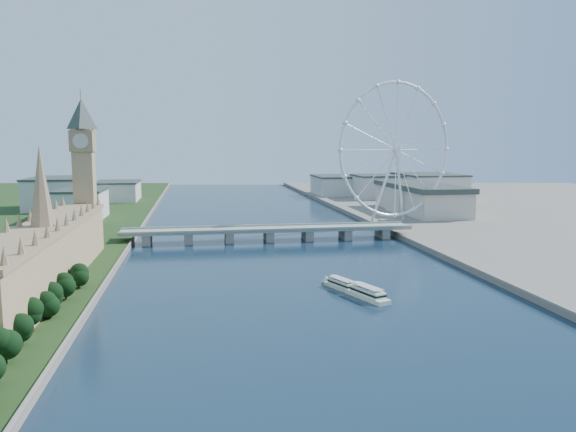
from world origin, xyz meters
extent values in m
cube|color=tan|center=(-128.00, 170.00, 17.00)|extent=(24.00, 200.00, 28.00)
cone|color=#937A59|center=(-128.00, 170.00, 53.00)|extent=(12.00, 12.00, 40.00)
cube|color=tan|center=(-128.00, 278.00, 43.00)|extent=(13.00, 13.00, 80.00)
cube|color=#937A59|center=(-128.00, 278.00, 75.00)|extent=(15.00, 15.00, 14.00)
pyramid|color=#2D3833|center=(-128.00, 278.00, 103.00)|extent=(20.02, 20.02, 20.00)
cube|color=gray|center=(0.00, 300.00, 8.50)|extent=(220.00, 22.00, 2.00)
cube|color=gray|center=(-90.00, 300.00, 3.75)|extent=(6.00, 20.00, 7.50)
cube|color=gray|center=(-60.00, 300.00, 3.75)|extent=(6.00, 20.00, 7.50)
cube|color=gray|center=(-30.00, 300.00, 3.75)|extent=(6.00, 20.00, 7.50)
cube|color=gray|center=(0.00, 300.00, 3.75)|extent=(6.00, 20.00, 7.50)
cube|color=gray|center=(30.00, 300.00, 3.75)|extent=(6.00, 20.00, 7.50)
cube|color=gray|center=(60.00, 300.00, 3.75)|extent=(6.00, 20.00, 7.50)
cube|color=gray|center=(90.00, 300.00, 3.75)|extent=(6.00, 20.00, 7.50)
torus|color=silver|center=(120.00, 355.00, 68.00)|extent=(113.60, 39.12, 118.60)
cylinder|color=silver|center=(120.00, 355.00, 68.00)|extent=(7.25, 6.61, 6.00)
cube|color=gray|center=(117.00, 365.00, 4.00)|extent=(14.00, 10.00, 2.00)
cube|color=beige|center=(-160.00, 430.00, 16.00)|extent=(40.00, 60.00, 26.00)
cube|color=beige|center=(-200.00, 520.00, 19.00)|extent=(60.00, 80.00, 32.00)
cube|color=beige|center=(-150.00, 600.00, 14.00)|extent=(50.00, 70.00, 22.00)
cube|color=beige|center=(180.00, 580.00, 17.00)|extent=(60.00, 60.00, 28.00)
cube|color=beige|center=(240.00, 560.00, 18.00)|extent=(70.00, 90.00, 30.00)
cube|color=beige|center=(140.00, 640.00, 15.00)|extent=(60.00, 80.00, 24.00)
camera|label=1|loc=(-53.35, -117.62, 73.63)|focal=35.00mm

